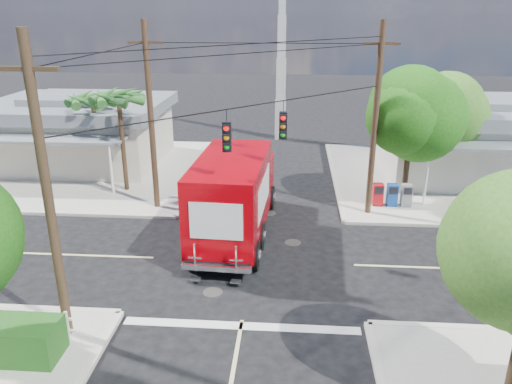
# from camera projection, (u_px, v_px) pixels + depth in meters

# --- Properties ---
(ground) EXTENTS (120.00, 120.00, 0.00)m
(ground) POSITION_uv_depth(u_px,v_px,m) (252.00, 261.00, 19.77)
(ground) COLOR black
(ground) RESTS_ON ground
(sidewalk_ne) EXTENTS (14.12, 14.12, 0.14)m
(sidewalk_ne) POSITION_uv_depth(u_px,v_px,m) (453.00, 179.00, 29.16)
(sidewalk_ne) COLOR #A5A095
(sidewalk_ne) RESTS_ON ground
(sidewalk_nw) EXTENTS (14.12, 14.12, 0.14)m
(sidewalk_nw) POSITION_uv_depth(u_px,v_px,m) (91.00, 170.00, 30.70)
(sidewalk_nw) COLOR #A5A095
(sidewalk_nw) RESTS_ON ground
(road_markings) EXTENTS (32.00, 32.00, 0.01)m
(road_markings) POSITION_uv_depth(u_px,v_px,m) (249.00, 280.00, 18.39)
(road_markings) COLOR beige
(road_markings) RESTS_ON ground
(building_ne) EXTENTS (11.80, 10.20, 4.50)m
(building_ne) POSITION_uv_depth(u_px,v_px,m) (481.00, 137.00, 29.28)
(building_ne) COLOR silver
(building_ne) RESTS_ON sidewalk_ne
(building_nw) EXTENTS (10.80, 10.20, 4.30)m
(building_nw) POSITION_uv_depth(u_px,v_px,m) (79.00, 130.00, 31.51)
(building_nw) COLOR beige
(building_nw) RESTS_ON sidewalk_nw
(radio_tower) EXTENTS (0.80, 0.80, 17.00)m
(radio_tower) POSITION_uv_depth(u_px,v_px,m) (281.00, 64.00, 36.50)
(radio_tower) COLOR silver
(radio_tower) RESTS_ON ground
(tree_ne_front) EXTENTS (4.21, 4.14, 6.66)m
(tree_ne_front) POSITION_uv_depth(u_px,v_px,m) (413.00, 112.00, 23.94)
(tree_ne_front) COLOR #422D1C
(tree_ne_front) RESTS_ON sidewalk_ne
(tree_ne_back) EXTENTS (3.77, 3.66, 5.82)m
(tree_ne_back) POSITION_uv_depth(u_px,v_px,m) (453.00, 115.00, 26.01)
(tree_ne_back) COLOR #422D1C
(tree_ne_back) RESTS_ON sidewalk_ne
(palm_nw_front) EXTENTS (3.01, 3.08, 5.59)m
(palm_nw_front) POSITION_uv_depth(u_px,v_px,m) (119.00, 99.00, 25.58)
(palm_nw_front) COLOR #422D1C
(palm_nw_front) RESTS_ON sidewalk_nw
(palm_nw_back) EXTENTS (3.01, 3.08, 5.19)m
(palm_nw_back) POSITION_uv_depth(u_px,v_px,m) (93.00, 101.00, 27.25)
(palm_nw_back) COLOR #422D1C
(palm_nw_back) RESTS_ON sidewalk_nw
(utility_poles) EXTENTS (12.00, 10.68, 9.00)m
(utility_poles) POSITION_uv_depth(u_px,v_px,m) (215.00, 136.00, 19.77)
(utility_poles) COLOR #473321
(utility_poles) RESTS_ON ground
(vending_boxes) EXTENTS (1.90, 0.50, 1.10)m
(vending_boxes) POSITION_uv_depth(u_px,v_px,m) (392.00, 195.00, 24.88)
(vending_boxes) COLOR #A90C14
(vending_boxes) RESTS_ON sidewalk_ne
(delivery_truck) EXTENTS (3.18, 8.81, 3.75)m
(delivery_truck) POSITION_uv_depth(u_px,v_px,m) (235.00, 195.00, 21.41)
(delivery_truck) COLOR black
(delivery_truck) RESTS_ON ground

